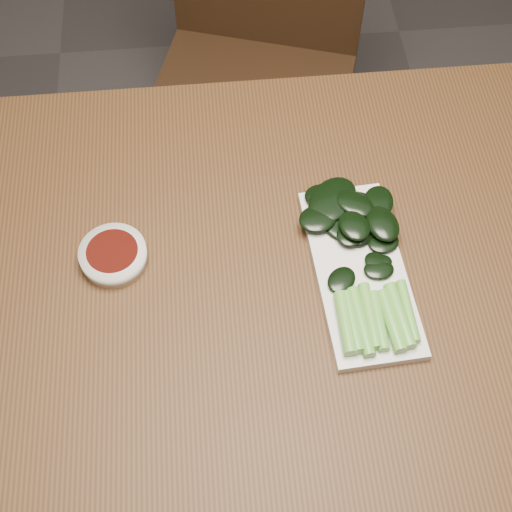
% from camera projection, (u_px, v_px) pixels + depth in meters
% --- Properties ---
extents(ground, '(6.00, 6.00, 0.00)m').
position_uv_depth(ground, '(275.00, 444.00, 1.63)').
color(ground, '#333030').
rests_on(ground, ground).
extents(table, '(1.40, 0.80, 0.75)m').
position_uv_depth(table, '(285.00, 309.00, 1.06)').
color(table, '#3E2611').
rests_on(table, ground).
extents(chair_far, '(0.54, 0.54, 0.89)m').
position_uv_depth(chair_far, '(256.00, 62.00, 1.59)').
color(chair_far, black).
rests_on(chair_far, ground).
extents(sauce_bowl, '(0.09, 0.09, 0.03)m').
position_uv_depth(sauce_bowl, '(113.00, 255.00, 1.00)').
color(sauce_bowl, silver).
rests_on(sauce_bowl, table).
extents(serving_plate, '(0.14, 0.29, 0.01)m').
position_uv_depth(serving_plate, '(360.00, 272.00, 1.00)').
color(serving_plate, silver).
rests_on(serving_plate, table).
extents(gai_lan, '(0.16, 0.30, 0.03)m').
position_uv_depth(gai_lan, '(358.00, 248.00, 1.00)').
color(gai_lan, '#5CA438').
rests_on(gai_lan, serving_plate).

